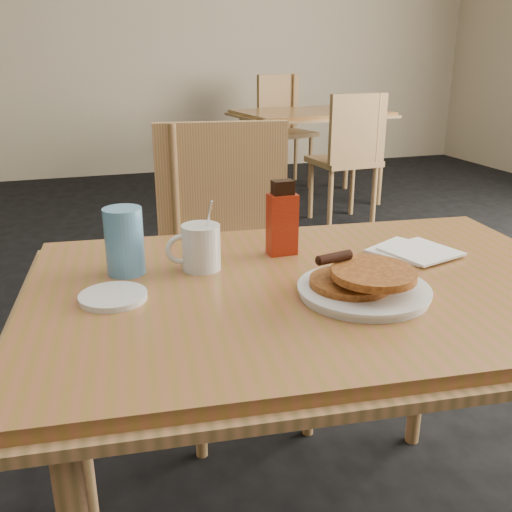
% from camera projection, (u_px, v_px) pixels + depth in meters
% --- Properties ---
extents(wall_back, '(8.00, 0.00, 8.00)m').
position_uv_depth(wall_back, '(101.00, 30.00, 5.44)').
color(wall_back, '#BAB090').
rests_on(wall_back, ground).
extents(main_table, '(1.30, 0.94, 0.75)m').
position_uv_depth(main_table, '(314.00, 301.00, 1.21)').
color(main_table, '#935734').
rests_on(main_table, floor).
extents(neighbor_table, '(1.28, 0.94, 0.75)m').
position_uv_depth(neighbor_table, '(311.00, 116.00, 4.66)').
color(neighbor_table, '#935734').
rests_on(neighbor_table, floor).
extents(chair_main_far, '(0.51, 0.51, 0.99)m').
position_uv_depth(chair_main_far, '(231.00, 246.00, 1.91)').
color(chair_main_far, tan).
rests_on(chair_main_far, floor).
extents(chair_neighbor_far, '(0.56, 0.56, 1.01)m').
position_uv_depth(chair_neighbor_far, '(282.00, 120.00, 5.35)').
color(chair_neighbor_far, tan).
rests_on(chair_neighbor_far, floor).
extents(chair_neighbor_near, '(0.45, 0.45, 0.94)m').
position_uv_depth(chair_neighbor_near, '(350.00, 148.00, 4.01)').
color(chair_neighbor_near, tan).
rests_on(chair_neighbor_near, floor).
extents(pancake_plate, '(0.26, 0.26, 0.08)m').
position_uv_depth(pancake_plate, '(364.00, 284.00, 1.12)').
color(pancake_plate, silver).
rests_on(pancake_plate, main_table).
extents(coffee_mug, '(0.12, 0.08, 0.16)m').
position_uv_depth(coffee_mug, '(200.00, 247.00, 1.25)').
color(coffee_mug, silver).
rests_on(coffee_mug, main_table).
extents(syrup_bottle, '(0.07, 0.04, 0.18)m').
position_uv_depth(syrup_bottle, '(282.00, 221.00, 1.33)').
color(syrup_bottle, maroon).
rests_on(syrup_bottle, main_table).
extents(napkin_stack, '(0.21, 0.22, 0.01)m').
position_uv_depth(napkin_stack, '(414.00, 251.00, 1.36)').
color(napkin_stack, white).
rests_on(napkin_stack, main_table).
extents(blue_tumbler, '(0.09, 0.09, 0.15)m').
position_uv_depth(blue_tumbler, '(124.00, 241.00, 1.22)').
color(blue_tumbler, '#5390C4').
rests_on(blue_tumbler, main_table).
extents(side_saucer, '(0.14, 0.14, 0.01)m').
position_uv_depth(side_saucer, '(113.00, 297.00, 1.11)').
color(side_saucer, silver).
rests_on(side_saucer, main_table).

